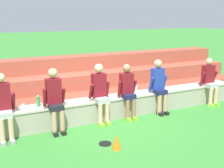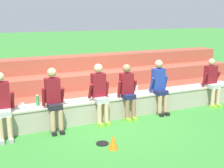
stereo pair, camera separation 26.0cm
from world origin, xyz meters
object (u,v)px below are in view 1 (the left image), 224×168
Objects in this scene: person_center at (100,92)px; water_bottle_mid_right at (136,89)px; person_left_of_center at (55,98)px; person_right_of_center at (128,90)px; person_rightmost_edge at (210,80)px; person_far_left at (3,105)px; water_bottle_near_left at (38,101)px; plastic_cup_middle at (23,107)px; sports_cone at (116,142)px; person_far_right at (159,84)px; frisbee at (105,144)px.

person_center is 5.61× the size of water_bottle_mid_right.
person_left_of_center is 1.04× the size of person_right_of_center.
person_right_of_center reaches higher than person_rightmost_edge.
person_center is 1.04× the size of person_right_of_center.
person_center is (2.28, 0.02, 0.03)m from person_far_left.
water_bottle_near_left is (-0.31, 0.33, -0.12)m from person_left_of_center.
person_rightmost_edge is at bearing -0.89° from person_center.
person_right_of_center is (3.04, -0.01, -0.00)m from person_far_left.
person_center is 1.06× the size of person_rightmost_edge.
person_center is at bearing -168.71° from water_bottle_mid_right.
plastic_cup_middle is at bearing -168.46° from water_bottle_near_left.
person_far_left is at bearing -152.81° from plastic_cup_middle.
person_rightmost_edge is 5.41m from plastic_cup_middle.
person_left_of_center is at bearing -173.00° from water_bottle_mid_right.
person_right_of_center is 1.95m from sports_cone.
person_far_right is at bearing 0.87° from person_left_of_center.
person_right_of_center is 11.60× the size of plastic_cup_middle.
water_bottle_mid_right is 3.01m from plastic_cup_middle.
person_far_right reaches higher than frisbee.
water_bottle_mid_right is (-0.58, 0.24, -0.12)m from person_far_right.
person_center reaches higher than water_bottle_near_left.
person_far_left is at bearing 179.65° from person_rightmost_edge.
person_rightmost_edge is at bearing -6.93° from water_bottle_mid_right.
water_bottle_mid_right is at bearing 4.22° from person_far_left.
person_far_left is 2.28m from person_center.
person_far_left is 2.53m from sports_cone.
person_rightmost_edge is (2.80, -0.03, -0.02)m from person_right_of_center.
person_far_left reaches higher than plastic_cup_middle.
person_rightmost_edge is 4.47× the size of sports_cone.
sports_cone is (1.50, -1.72, -0.46)m from plastic_cup_middle.
sports_cone is (1.15, -1.80, -0.53)m from water_bottle_near_left.
person_far_left is 3.04m from person_right_of_center.
water_bottle_near_left is 0.84× the size of sports_cone.
person_far_left is at bearing -179.51° from person_center.
water_bottle_near_left is at bearing 133.18° from person_left_of_center.
person_far_left reaches higher than person_right_of_center.
water_bottle_mid_right is at bearing -0.98° from water_bottle_near_left.
person_far_right is 5.52× the size of frisbee.
plastic_cup_middle is 0.39× the size of sports_cone.
person_far_right is 5.57× the size of water_bottle_mid_right.
plastic_cup_middle is (-0.36, -0.07, -0.06)m from water_bottle_near_left.
person_left_of_center is 1.80m from sports_cone.
person_rightmost_edge is at bearing -2.79° from plastic_cup_middle.
frisbee is (-0.44, -1.20, -0.80)m from person_center.
water_bottle_mid_right reaches higher than frisbee.
person_far_left is at bearing 147.24° from frisbee.
sports_cone is (0.83, -1.46, -0.65)m from person_left_of_center.
person_far_right is at bearing 178.51° from person_rightmost_edge.
person_rightmost_edge is (3.57, -0.06, -0.05)m from person_center.
person_far_left reaches higher than water_bottle_near_left.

